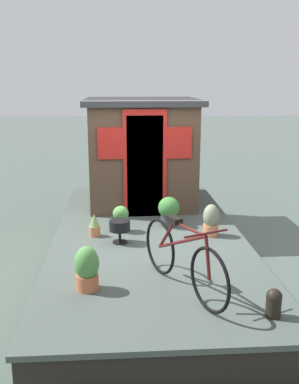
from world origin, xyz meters
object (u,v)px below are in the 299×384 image
Objects in this scene: potted_plant_rosemary at (94,226)px; bicycle at (182,258)px; houseboat_cabin at (142,151)px; mooring_bollard at (274,302)px; potted_plant_lavender at (87,268)px; potted_plant_thyme at (121,217)px; charcoal_grill at (120,227)px; potted_plant_sage at (211,220)px; potted_plant_basil at (169,210)px.

bicycle is at bearing -150.26° from potted_plant_rosemary.
mooring_bollard is at bearing -166.55° from houseboat_cabin.
bicycle is at bearing -176.31° from houseboat_cabin.
houseboat_cabin is 2.24m from potted_plant_rosemary.
potted_plant_lavender reaches higher than potted_plant_thyme.
charcoal_grill is at bearing -14.09° from potted_plant_lavender.
potted_plant_sage is 1.01× the size of potted_plant_basil.
potted_plant_basil is 1.38× the size of potted_plant_rosemary.
mooring_bollard is at bearing -143.02° from potted_plant_rosemary.
potted_plant_sage is 2.38m from mooring_bollard.
houseboat_cabin reaches higher than potted_plant_sage.
houseboat_cabin is at bearing 24.43° from potted_plant_sage.
potted_plant_lavender is at bearing 152.04° from potted_plant_basil.
houseboat_cabin is 2.39m from charcoal_grill.
houseboat_cabin is 6.46× the size of charcoal_grill.
mooring_bollard is (-4.39, -1.05, -0.82)m from houseboat_cabin.
potted_plant_basil is (-1.53, -0.34, -0.72)m from houseboat_cabin.
potted_plant_thyme is 1.21× the size of charcoal_grill.
potted_plant_sage is (1.66, -1.71, -0.01)m from potted_plant_lavender.
potted_plant_lavender is 1.75m from potted_plant_rosemary.
potted_plant_lavender is at bearing 85.40° from bicycle.
charcoal_grill is at bearing 98.98° from potted_plant_sage.
mooring_bollard is (-2.37, -0.13, -0.08)m from potted_plant_sage.
houseboat_cabin is at bearing 13.45° from mooring_bollard.
potted_plant_lavender is at bearing -179.66° from potted_plant_rosemary.
potted_plant_thyme is at bearing 17.99° from bicycle.
bicycle is 5.35× the size of mooring_bollard.
charcoal_grill is at bearing 177.96° from potted_plant_thyme.
potted_plant_basil is at bearing -167.37° from houseboat_cabin.
houseboat_cabin reaches higher than potted_plant_rosemary.
potted_plant_thyme is (1.94, -0.38, -0.03)m from potted_plant_lavender.
potted_plant_thyme is (0.28, 1.33, -0.01)m from potted_plant_sage.
potted_plant_rosemary is 0.49m from charcoal_grill.
potted_plant_thyme is 1.36× the size of mooring_bollard.
potted_plant_rosemary reaches higher than charcoal_grill.
potted_plant_sage reaches higher than potted_plant_thyme.
potted_plant_rosemary is at bearing 50.47° from charcoal_grill.
houseboat_cabin is at bearing -22.71° from potted_plant_rosemary.
charcoal_grill is at bearing 23.86° from bicycle.
houseboat_cabin reaches higher than bicycle.
bicycle reaches higher than mooring_bollard.
houseboat_cabin is at bearing 12.63° from potted_plant_basil.
bicycle is at bearing -162.01° from potted_plant_thyme.
potted_plant_rosemary is at bearing 36.98° from mooring_bollard.
potted_plant_basil is at bearing -74.99° from potted_plant_thyme.
houseboat_cabin is 4.24× the size of potted_plant_lavender.
bicycle is at bearing 158.80° from potted_plant_sage.
charcoal_grill is (1.53, 0.68, -0.14)m from bicycle.
bicycle reaches higher than potted_plant_basil.
houseboat_cabin is 1.94m from potted_plant_thyme.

